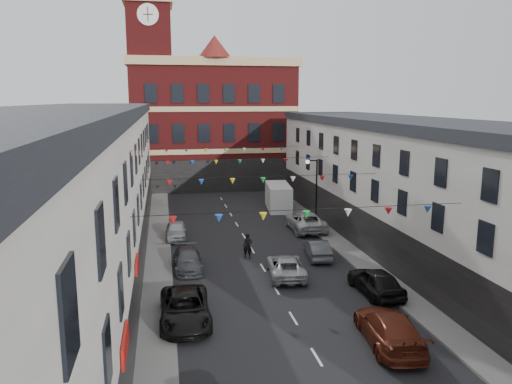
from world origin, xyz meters
TOP-DOWN VIEW (x-y plane):
  - ground at (0.00, 0.00)m, footprint 160.00×160.00m
  - pavement_left at (-6.90, 2.00)m, footprint 1.80×64.00m
  - pavement_right at (6.90, 2.00)m, footprint 1.80×64.00m
  - terrace_left at (-11.78, 1.00)m, footprint 8.40×56.00m
  - terrace_right at (11.78, 1.00)m, footprint 8.40×56.00m
  - civic_building at (0.00, 37.95)m, footprint 20.60×13.30m
  - clock_tower at (-7.50, 35.00)m, footprint 5.60×5.60m
  - distant_hill at (-4.00, 62.00)m, footprint 40.00×14.00m
  - street_lamp at (6.55, 14.00)m, footprint 1.10×0.36m
  - car_left_c at (-5.50, -3.43)m, footprint 2.56×5.43m
  - car_left_d at (-4.95, 4.62)m, footprint 1.89×4.49m
  - car_left_e at (-5.50, 12.25)m, footprint 1.76×4.15m
  - car_right_c at (3.60, -7.51)m, footprint 2.77×5.60m
  - car_right_d at (5.50, -1.73)m, footprint 2.11×4.71m
  - car_right_e at (4.24, 5.34)m, footprint 1.88×4.16m
  - car_right_f at (5.50, 12.91)m, footprint 2.69×5.80m
  - moving_car at (1.14, 2.12)m, footprint 2.75×5.02m
  - white_van at (5.16, 21.65)m, footprint 2.86×5.97m
  - pedestrian at (-0.66, 6.20)m, footprint 0.76×0.61m

SIDE VIEW (x-z plane):
  - ground at x=0.00m, z-range 0.00..0.00m
  - pavement_left at x=-6.90m, z-range 0.00..0.15m
  - pavement_right at x=6.90m, z-range 0.00..0.15m
  - car_left_d at x=-4.95m, z-range 0.00..1.30m
  - car_right_e at x=4.24m, z-range 0.00..1.32m
  - moving_car at x=1.14m, z-range 0.00..1.33m
  - car_left_e at x=-5.50m, z-range 0.00..1.40m
  - car_left_c at x=-5.50m, z-range 0.00..1.50m
  - car_right_c at x=3.60m, z-range 0.00..1.57m
  - car_right_d at x=5.50m, z-range 0.00..1.57m
  - car_right_f at x=5.50m, z-range 0.00..1.61m
  - pedestrian at x=-0.66m, z-range 0.00..1.81m
  - white_van at x=5.16m, z-range 0.00..2.55m
  - street_lamp at x=6.55m, z-range 0.90..6.90m
  - terrace_right at x=11.78m, z-range 0.00..9.70m
  - distant_hill at x=-4.00m, z-range 0.00..10.00m
  - terrace_left at x=-11.78m, z-range 0.00..10.70m
  - civic_building at x=0.00m, z-range -1.11..17.39m
  - clock_tower at x=-7.50m, z-range -0.07..29.93m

